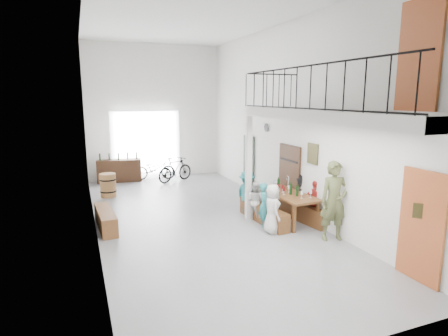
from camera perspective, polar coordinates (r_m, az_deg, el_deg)
name	(u,v)px	position (r m, az deg, el deg)	size (l,w,h in m)	color
floor	(199,219)	(10.65, -3.80, -7.73)	(12.00, 12.00, 0.00)	slate
room_walls	(198,90)	(10.10, -4.05, 11.76)	(12.00, 12.00, 12.00)	white
gateway_portal	(146,145)	(15.92, -11.78, 3.43)	(2.80, 0.08, 2.80)	white
right_wall_decor	(322,163)	(9.79, 14.78, 0.81)	(0.07, 8.28, 5.07)	#A04721
balcony	(333,117)	(8.22, 16.28, 7.46)	(1.52, 5.62, 4.00)	silver
tasting_table	(286,196)	(10.46, 9.43, -4.17)	(0.99, 2.19, 0.79)	brown
bench_inner	(263,214)	(10.35, 5.99, -6.92)	(0.34, 2.10, 0.48)	brown
bench_wall	(298,211)	(10.73, 11.21, -6.39)	(0.28, 2.15, 0.49)	brown
tableware	(288,188)	(10.37, 9.79, -3.08)	(0.56, 1.49, 0.35)	black
side_bench	(106,219)	(10.29, -17.58, -7.47)	(0.38, 1.74, 0.49)	brown
oak_barrel	(108,185)	(13.41, -17.25, -2.52)	(0.55, 0.55, 0.81)	olive
serving_counter	(119,171)	(15.63, -15.68, -0.40)	(1.71, 0.48, 0.91)	#392011
counter_bottles	(118,156)	(15.52, -15.79, 1.74)	(1.47, 0.17, 0.28)	black
guest_left_a	(272,209)	(9.48, 7.34, -6.18)	(0.61, 0.40, 1.25)	silver
guest_left_b	(264,205)	(9.93, 6.11, -5.59)	(0.43, 0.28, 1.18)	teal
guest_left_c	(256,201)	(10.42, 4.86, -4.99)	(0.54, 0.42, 1.10)	silver
guest_left_d	(247,193)	(10.90, 3.51, -3.79)	(0.83, 0.48, 1.28)	teal
guest_right_a	(315,202)	(10.36, 13.66, -5.09)	(0.70, 0.29, 1.20)	red
guest_right_b	(301,195)	(10.94, 11.67, -4.02)	(1.16, 0.37, 1.25)	black
guest_right_c	(291,192)	(11.37, 10.18, -3.67)	(0.56, 0.37, 1.15)	silver
host_standing	(334,201)	(9.26, 16.44, -4.85)	(0.70, 0.46, 1.91)	#535831
potted_plant	(269,199)	(11.91, 6.86, -4.77)	(0.36, 0.31, 0.40)	#1F4E1E
bicycle_near	(154,169)	(15.73, -10.56, -0.15)	(0.59, 1.69, 0.89)	black
bicycle_far	(175,169)	(15.19, -7.45, -0.22)	(0.47, 1.67, 1.00)	black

